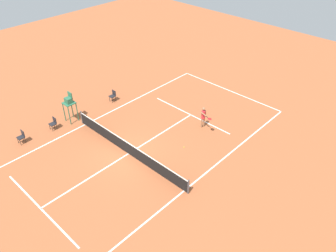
{
  "coord_description": "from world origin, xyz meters",
  "views": [
    {
      "loc": [
        -13.8,
        10.79,
        14.57
      ],
      "look_at": [
        -0.51,
        -3.34,
        0.8
      ],
      "focal_mm": 35.85,
      "sensor_mm": 36.0,
      "label": 1
    }
  ],
  "objects_px": {
    "courtside_chair_mid": "(113,95)",
    "courtside_chair_far": "(21,136)",
    "umpire_chair": "(69,103)",
    "courtside_chair_near": "(53,123)",
    "tennis_ball": "(184,147)",
    "player_serving": "(204,116)"
  },
  "relations": [
    {
      "from": "umpire_chair",
      "to": "courtside_chair_near",
      "type": "relative_size",
      "value": 2.54
    },
    {
      "from": "courtside_chair_near",
      "to": "courtside_chair_mid",
      "type": "height_order",
      "value": "same"
    },
    {
      "from": "player_serving",
      "to": "tennis_ball",
      "type": "xyz_separation_m",
      "value": [
        -0.55,
        2.78,
        -0.98
      ]
    },
    {
      "from": "player_serving",
      "to": "courtside_chair_far",
      "type": "xyz_separation_m",
      "value": [
        8.05,
        10.09,
        -0.48
      ]
    },
    {
      "from": "courtside_chair_near",
      "to": "courtside_chair_far",
      "type": "bearing_deg",
      "value": 86.18
    },
    {
      "from": "courtside_chair_mid",
      "to": "courtside_chair_far",
      "type": "height_order",
      "value": "same"
    },
    {
      "from": "courtside_chair_mid",
      "to": "courtside_chair_far",
      "type": "distance_m",
      "value": 7.94
    },
    {
      "from": "player_serving",
      "to": "courtside_chair_mid",
      "type": "distance_m",
      "value": 8.15
    },
    {
      "from": "tennis_ball",
      "to": "umpire_chair",
      "type": "height_order",
      "value": "umpire_chair"
    },
    {
      "from": "courtside_chair_near",
      "to": "courtside_chair_mid",
      "type": "distance_m",
      "value": 5.55
    },
    {
      "from": "courtside_chair_mid",
      "to": "tennis_ball",
      "type": "bearing_deg",
      "value": 175.74
    },
    {
      "from": "courtside_chair_near",
      "to": "courtside_chair_mid",
      "type": "xyz_separation_m",
      "value": [
        -0.04,
        -5.55,
        0.0
      ]
    },
    {
      "from": "tennis_ball",
      "to": "umpire_chair",
      "type": "relative_size",
      "value": 0.03
    },
    {
      "from": "player_serving",
      "to": "umpire_chair",
      "type": "relative_size",
      "value": 0.71
    },
    {
      "from": "tennis_ball",
      "to": "courtside_chair_near",
      "type": "relative_size",
      "value": 0.07
    },
    {
      "from": "courtside_chair_far",
      "to": "courtside_chair_near",
      "type": "bearing_deg",
      "value": -93.82
    },
    {
      "from": "umpire_chair",
      "to": "courtside_chair_far",
      "type": "xyz_separation_m",
      "value": [
        0.18,
        3.94,
        -1.07
      ]
    },
    {
      "from": "courtside_chair_mid",
      "to": "courtside_chair_far",
      "type": "bearing_deg",
      "value": 88.56
    },
    {
      "from": "player_serving",
      "to": "tennis_ball",
      "type": "height_order",
      "value": "player_serving"
    },
    {
      "from": "umpire_chair",
      "to": "courtside_chair_mid",
      "type": "distance_m",
      "value": 4.15
    },
    {
      "from": "player_serving",
      "to": "courtside_chair_mid",
      "type": "height_order",
      "value": "player_serving"
    },
    {
      "from": "umpire_chair",
      "to": "courtside_chair_far",
      "type": "bearing_deg",
      "value": 87.36
    }
  ]
}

